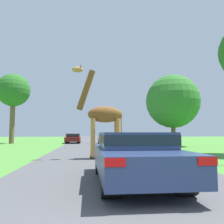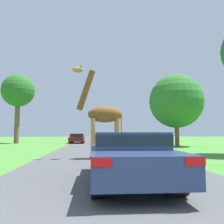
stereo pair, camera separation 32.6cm
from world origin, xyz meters
name	(u,v)px [view 1 (the left image)]	position (x,y,z in m)	size (l,w,h in m)	color
road	(94,143)	(0.00, 30.00, 0.00)	(6.63, 120.00, 0.00)	#4C4C4F
giraffe_near_road	(102,116)	(-0.12, 10.58, 2.16)	(2.61, 0.91, 4.82)	#B77F3D
car_lead_maroon	(134,154)	(0.36, 4.78, 0.72)	(1.91, 4.77, 1.30)	navy
car_queue_right	(106,138)	(1.31, 25.75, 0.71)	(1.75, 4.57, 1.32)	gray
car_queue_left	(120,141)	(1.61, 16.62, 0.63)	(1.95, 4.08, 1.16)	silver
car_far_ahead	(73,138)	(-2.62, 29.10, 0.65)	(1.81, 4.67, 1.19)	#561914
tree_centre_back	(13,91)	(-9.97, 28.49, 6.44)	(4.03, 4.03, 8.56)	brown
tree_right_cluster	(173,101)	(7.53, 21.02, 4.38)	(5.26, 5.26, 7.03)	brown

